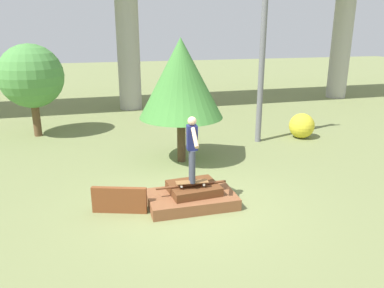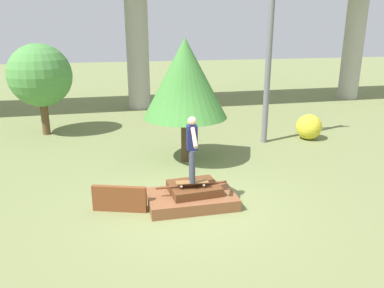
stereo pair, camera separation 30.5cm
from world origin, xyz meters
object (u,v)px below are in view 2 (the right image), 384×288
object	(u,v)px
bush_yellow_flowering	(309,127)
tree_behind_right	(185,79)
skateboard	(192,182)
tree_behind_left	(40,76)
utility_pole	(269,51)
skater	(192,145)

from	to	relation	value
bush_yellow_flowering	tree_behind_right	bearing A→B (deg)	-165.65
skateboard	tree_behind_left	bearing A→B (deg)	118.87
utility_pole	tree_behind_right	size ratio (longest dim) A/B	1.67
skateboard	skater	size ratio (longest dim) A/B	0.50
skater	tree_behind_right	xyz separation A→B (m)	(0.53, 3.04, 1.05)
bush_yellow_flowering	tree_behind_left	bearing A→B (deg)	162.52
skater	tree_behind_right	size ratio (longest dim) A/B	0.41
utility_pole	tree_behind_right	xyz separation A→B (m)	(-3.17, -1.29, -0.68)
skater	bush_yellow_flowering	size ratio (longest dim) A/B	1.62
skater	utility_pole	xyz separation A→B (m)	(3.70, 4.33, 1.73)
skateboard	utility_pole	world-z (taller)	utility_pole
utility_pole	tree_behind_left	world-z (taller)	utility_pole
skateboard	bush_yellow_flowering	size ratio (longest dim) A/B	0.81
skater	bush_yellow_flowering	xyz separation A→B (m)	(5.44, 4.30, -1.00)
skater	tree_behind_left	xyz separation A→B (m)	(-4.01, 7.27, 0.78)
utility_pole	bush_yellow_flowering	bearing A→B (deg)	-1.06
tree_behind_left	tree_behind_right	world-z (taller)	tree_behind_right
skateboard	bush_yellow_flowering	bearing A→B (deg)	38.33
tree_behind_right	utility_pole	bearing A→B (deg)	22.10
utility_pole	skater	bearing A→B (deg)	-130.50
skateboard	skater	world-z (taller)	skater
skateboard	tree_behind_left	size ratio (longest dim) A/B	0.22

